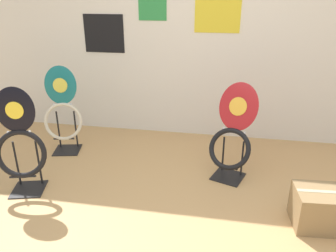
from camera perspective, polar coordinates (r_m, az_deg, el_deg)
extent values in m
cube|color=silver|center=(3.89, 7.48, 16.55)|extent=(8.00, 0.06, 2.60)
cube|color=yellow|center=(3.83, 8.69, 19.70)|extent=(0.50, 0.01, 0.53)
cube|color=black|center=(4.13, -11.10, 15.51)|extent=(0.49, 0.01, 0.44)
cube|color=black|center=(3.92, -17.10, -4.02)|extent=(0.33, 0.33, 0.01)
cylinder|color=black|center=(3.94, -18.53, -0.54)|extent=(0.02, 0.02, 0.43)
cylinder|color=black|center=(3.89, -15.76, -0.50)|extent=(0.02, 0.02, 0.43)
cylinder|color=black|center=(3.78, -17.68, -2.12)|extent=(0.22, 0.07, 0.02)
torus|color=beige|center=(3.76, -17.79, 0.75)|extent=(0.44, 0.24, 0.41)
ellipsoid|color=#197075|center=(3.72, -18.21, 6.78)|extent=(0.35, 0.14, 0.42)
ellipsoid|color=#EADB4C|center=(3.70, -18.28, 6.73)|extent=(0.16, 0.06, 0.16)
sphere|color=silver|center=(3.78, -19.29, 3.59)|extent=(0.02, 0.02, 0.02)
sphere|color=silver|center=(3.73, -16.52, 3.68)|extent=(0.02, 0.02, 0.02)
cube|color=black|center=(3.32, -23.07, -10.11)|extent=(0.34, 0.34, 0.01)
cylinder|color=black|center=(3.31, -24.83, -5.94)|extent=(0.02, 0.02, 0.44)
cylinder|color=black|center=(3.25, -21.57, -5.94)|extent=(0.02, 0.02, 0.44)
cylinder|color=black|center=(3.16, -23.95, -8.07)|extent=(0.22, 0.08, 0.02)
torus|color=black|center=(3.12, -24.21, -4.48)|extent=(0.46, 0.25, 0.44)
ellipsoid|color=black|center=(3.03, -25.08, 2.56)|extent=(0.33, 0.13, 0.40)
ellipsoid|color=yellow|center=(3.01, -25.19, 2.47)|extent=(0.15, 0.05, 0.15)
sphere|color=silver|center=(3.12, -26.09, -1.02)|extent=(0.02, 0.02, 0.02)
sphere|color=silver|center=(3.06, -22.95, -0.92)|extent=(0.02, 0.02, 0.02)
cube|color=black|center=(3.30, 10.40, -8.64)|extent=(0.36, 0.36, 0.01)
cylinder|color=black|center=(3.31, 9.58, -4.77)|extent=(0.02, 0.02, 0.36)
cylinder|color=black|center=(3.26, 12.80, -5.51)|extent=(0.02, 0.02, 0.36)
cylinder|color=black|center=(3.16, 10.10, -6.97)|extent=(0.22, 0.09, 0.02)
torus|color=black|center=(3.13, 10.66, -3.93)|extent=(0.46, 0.36, 0.37)
ellipsoid|color=#AD1E23|center=(3.14, 12.17, 3.34)|extent=(0.41, 0.30, 0.44)
ellipsoid|color=yellow|center=(3.12, 12.08, 3.35)|extent=(0.18, 0.12, 0.17)
sphere|color=silver|center=(3.18, 9.65, -0.41)|extent=(0.02, 0.02, 0.02)
sphere|color=silver|center=(3.12, 13.19, -1.15)|extent=(0.02, 0.02, 0.02)
cube|color=#93754C|center=(2.83, 25.00, -12.86)|extent=(0.42, 0.34, 0.30)
cube|color=#B7AD89|center=(2.75, 25.52, -10.26)|extent=(0.39, 0.06, 0.00)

